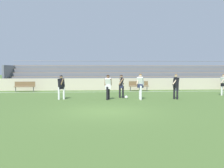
{
  "coord_description": "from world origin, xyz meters",
  "views": [
    {
      "loc": [
        -0.64,
        -12.31,
        2.03
      ],
      "look_at": [
        0.92,
        7.09,
        0.91
      ],
      "focal_mm": 41.46,
      "sensor_mm": 36.0,
      "label": 1
    }
  ],
  "objects_px": {
    "bleacher_stand": "(127,76)",
    "player_white_pressing_high": "(223,83)",
    "player_dark_overlapping": "(61,85)",
    "soccer_ball": "(126,97)",
    "bench_far_right": "(25,86)",
    "player_white_challenging": "(140,84)",
    "player_white_on_ball": "(108,85)",
    "player_dark_wide_left": "(121,84)",
    "trash_bin": "(176,87)",
    "player_dark_deep_cover": "(176,84)",
    "bench_near_bin": "(139,85)"
  },
  "relations": [
    {
      "from": "bleacher_stand",
      "to": "player_white_pressing_high",
      "type": "height_order",
      "value": "bleacher_stand"
    },
    {
      "from": "player_dark_overlapping",
      "to": "soccer_ball",
      "type": "relative_size",
      "value": 7.38
    },
    {
      "from": "soccer_ball",
      "to": "bench_far_right",
      "type": "bearing_deg",
      "value": 142.84
    },
    {
      "from": "player_white_pressing_high",
      "to": "player_white_challenging",
      "type": "bearing_deg",
      "value": -162.68
    },
    {
      "from": "player_white_on_ball",
      "to": "bleacher_stand",
      "type": "bearing_deg",
      "value": 75.69
    },
    {
      "from": "player_white_on_ball",
      "to": "player_dark_wide_left",
      "type": "bearing_deg",
      "value": 45.94
    },
    {
      "from": "trash_bin",
      "to": "player_white_challenging",
      "type": "height_order",
      "value": "player_white_challenging"
    },
    {
      "from": "player_dark_wide_left",
      "to": "player_white_on_ball",
      "type": "xyz_separation_m",
      "value": [
        -1.01,
        -1.05,
        0.02
      ]
    },
    {
      "from": "player_dark_deep_cover",
      "to": "player_white_challenging",
      "type": "bearing_deg",
      "value": -178.87
    },
    {
      "from": "player_dark_overlapping",
      "to": "player_dark_deep_cover",
      "type": "height_order",
      "value": "player_dark_deep_cover"
    },
    {
      "from": "player_white_challenging",
      "to": "player_dark_wide_left",
      "type": "bearing_deg",
      "value": 134.84
    },
    {
      "from": "bleacher_stand",
      "to": "bench_near_bin",
      "type": "height_order",
      "value": "bleacher_stand"
    },
    {
      "from": "bench_far_right",
      "to": "player_dark_wide_left",
      "type": "xyz_separation_m",
      "value": [
        8.09,
        -5.73,
        0.42
      ]
    },
    {
      "from": "bench_near_bin",
      "to": "player_dark_wide_left",
      "type": "height_order",
      "value": "player_dark_wide_left"
    },
    {
      "from": "player_dark_overlapping",
      "to": "player_white_challenging",
      "type": "bearing_deg",
      "value": -5.61
    },
    {
      "from": "player_dark_deep_cover",
      "to": "soccer_ball",
      "type": "relative_size",
      "value": 7.69
    },
    {
      "from": "bench_near_bin",
      "to": "player_white_pressing_high",
      "type": "relative_size",
      "value": 1.1
    },
    {
      "from": "bleacher_stand",
      "to": "player_white_pressing_high",
      "type": "bearing_deg",
      "value": -55.6
    },
    {
      "from": "player_dark_overlapping",
      "to": "soccer_ball",
      "type": "height_order",
      "value": "player_dark_overlapping"
    },
    {
      "from": "trash_bin",
      "to": "player_dark_wide_left",
      "type": "bearing_deg",
      "value": -136.09
    },
    {
      "from": "bench_far_right",
      "to": "player_dark_deep_cover",
      "type": "height_order",
      "value": "player_dark_deep_cover"
    },
    {
      "from": "player_dark_overlapping",
      "to": "trash_bin",
      "type": "bearing_deg",
      "value": 32.16
    },
    {
      "from": "player_dark_wide_left",
      "to": "soccer_ball",
      "type": "bearing_deg",
      "value": -66.48
    },
    {
      "from": "player_white_pressing_high",
      "to": "bench_near_bin",
      "type": "bearing_deg",
      "value": 140.32
    },
    {
      "from": "player_dark_wide_left",
      "to": "player_white_pressing_high",
      "type": "bearing_deg",
      "value": 7.1
    },
    {
      "from": "player_white_challenging",
      "to": "bench_near_bin",
      "type": "bearing_deg",
      "value": 80.5
    },
    {
      "from": "player_white_on_ball",
      "to": "player_white_pressing_high",
      "type": "xyz_separation_m",
      "value": [
        9.01,
        2.04,
        -0.01
      ]
    },
    {
      "from": "bench_far_right",
      "to": "bench_near_bin",
      "type": "relative_size",
      "value": 1.0
    },
    {
      "from": "player_dark_deep_cover",
      "to": "player_white_on_ball",
      "type": "bearing_deg",
      "value": 179.4
    },
    {
      "from": "player_white_challenging",
      "to": "player_white_on_ball",
      "type": "relative_size",
      "value": 1.04
    },
    {
      "from": "player_white_challenging",
      "to": "soccer_ball",
      "type": "bearing_deg",
      "value": 148.16
    },
    {
      "from": "bench_far_right",
      "to": "player_white_challenging",
      "type": "xyz_separation_m",
      "value": [
        9.23,
        -6.88,
        0.49
      ]
    },
    {
      "from": "player_white_challenging",
      "to": "trash_bin",
      "type": "bearing_deg",
      "value": 55.15
    },
    {
      "from": "player_white_pressing_high",
      "to": "soccer_ball",
      "type": "bearing_deg",
      "value": -168.35
    },
    {
      "from": "player_white_challenging",
      "to": "player_dark_overlapping",
      "type": "distance_m",
      "value": 5.27
    },
    {
      "from": "player_dark_overlapping",
      "to": "player_dark_deep_cover",
      "type": "distance_m",
      "value": 7.68
    },
    {
      "from": "bench_far_right",
      "to": "soccer_ball",
      "type": "xyz_separation_m",
      "value": [
        8.35,
        -6.33,
        -0.44
      ]
    },
    {
      "from": "bench_near_bin",
      "to": "player_dark_wide_left",
      "type": "xyz_separation_m",
      "value": [
        -2.29,
        -5.73,
        0.42
      ]
    },
    {
      "from": "player_dark_overlapping",
      "to": "bench_far_right",
      "type": "bearing_deg",
      "value": 122.04
    },
    {
      "from": "trash_bin",
      "to": "player_dark_wide_left",
      "type": "distance_m",
      "value": 8.16
    },
    {
      "from": "bench_far_right",
      "to": "player_dark_deep_cover",
      "type": "distance_m",
      "value": 13.51
    },
    {
      "from": "bench_near_bin",
      "to": "soccer_ball",
      "type": "height_order",
      "value": "bench_near_bin"
    },
    {
      "from": "player_white_on_ball",
      "to": "player_white_pressing_high",
      "type": "height_order",
      "value": "player_white_on_ball"
    },
    {
      "from": "player_white_pressing_high",
      "to": "soccer_ball",
      "type": "relative_size",
      "value": 7.46
    },
    {
      "from": "player_white_on_ball",
      "to": "player_dark_deep_cover",
      "type": "bearing_deg",
      "value": -0.6
    },
    {
      "from": "bleacher_stand",
      "to": "soccer_ball",
      "type": "bearing_deg",
      "value": -98.3
    },
    {
      "from": "bench_far_right",
      "to": "player_white_challenging",
      "type": "distance_m",
      "value": 11.52
    },
    {
      "from": "player_white_on_ball",
      "to": "player_white_pressing_high",
      "type": "bearing_deg",
      "value": 12.78
    },
    {
      "from": "trash_bin",
      "to": "bleacher_stand",
      "type": "bearing_deg",
      "value": 132.7
    },
    {
      "from": "bleacher_stand",
      "to": "trash_bin",
      "type": "bearing_deg",
      "value": -47.3
    }
  ]
}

